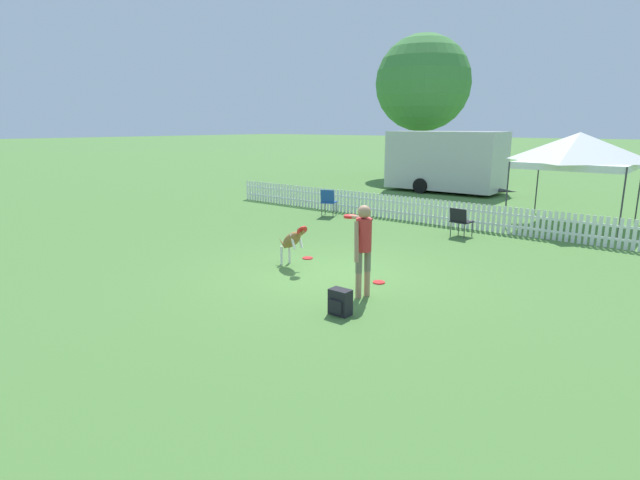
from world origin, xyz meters
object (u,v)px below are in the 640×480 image
handler_person (363,240)px  leaping_dog (292,240)px  folding_chair_center (328,200)px  frisbee_near_dog (308,258)px  frisbee_near_handler (379,282)px  canopy_tent_main (579,150)px  tree_left_grove (423,83)px  backpack_on_grass (340,302)px  folding_chair_blue_left (460,220)px  equipment_trailer (446,160)px

handler_person → leaping_dog: (-2.27, 0.64, -0.45)m
folding_chair_center → frisbee_near_dog: bearing=101.3°
frisbee_near_handler → leaping_dog: bearing=-174.0°
handler_person → folding_chair_center: handler_person is taller
folding_chair_center → canopy_tent_main: 7.86m
frisbee_near_dog → tree_left_grove: tree_left_grove is taller
frisbee_near_dog → backpack_on_grass: 3.58m
folding_chair_center → tree_left_grove: tree_left_grove is taller
backpack_on_grass → folding_chair_blue_left: size_ratio=0.53×
handler_person → leaping_dog: handler_person is taller
backpack_on_grass → folding_chair_blue_left: 6.87m
frisbee_near_dog → canopy_tent_main: 9.31m
canopy_tent_main → equipment_trailer: size_ratio=0.52×
leaping_dog → frisbee_near_handler: 2.19m
canopy_tent_main → folding_chair_center: bearing=-152.2°
handler_person → folding_chair_blue_left: bearing=22.8°
frisbee_near_dog → backpack_on_grass: bearing=-41.0°
leaping_dog → canopy_tent_main: canopy_tent_main is taller
handler_person → backpack_on_grass: bearing=-150.5°
frisbee_near_dog → canopy_tent_main: canopy_tent_main is taller
canopy_tent_main → equipment_trailer: (-6.57, 4.90, -0.85)m
leaping_dog → folding_chair_blue_left: (1.57, 5.19, -0.12)m
folding_chair_center → backpack_on_grass: bearing=107.5°
leaping_dog → tree_left_grove: 20.81m
frisbee_near_dog → frisbee_near_handler: bearing=-12.6°
leaping_dog → equipment_trailer: bearing=-151.8°
leaping_dog → tree_left_grove: (-7.06, 18.99, 4.74)m
folding_chair_center → tree_left_grove: size_ratio=0.11×
handler_person → tree_left_grove: (-9.34, 19.63, 4.29)m
handler_person → tree_left_grove: size_ratio=0.21×
frisbee_near_dog → folding_chair_blue_left: 4.82m
backpack_on_grass → leaping_dog: bearing=147.3°
handler_person → folding_chair_blue_left: handler_person is taller
backpack_on_grass → equipment_trailer: equipment_trailer is taller
frisbee_near_handler → equipment_trailer: size_ratio=0.04×
backpack_on_grass → folding_chair_blue_left: bearing=97.8°
frisbee_near_dog → equipment_trailer: (-2.82, 13.11, 1.43)m
backpack_on_grass → folding_chair_center: folding_chair_center is taller
leaping_dog → backpack_on_grass: bearing=73.2°
handler_person → folding_chair_blue_left: 5.90m
folding_chair_blue_left → folding_chair_center: size_ratio=0.88×
frisbee_near_handler → folding_chair_blue_left: 5.02m
backpack_on_grass → tree_left_grove: tree_left_grove is taller
frisbee_near_dog → equipment_trailer: size_ratio=0.04×
canopy_tent_main → leaping_dog: bearing=-111.7°
handler_person → folding_chair_center: size_ratio=1.82×
frisbee_near_handler → frisbee_near_dog: bearing=167.4°
frisbee_near_handler → canopy_tent_main: size_ratio=0.08×
backpack_on_grass → equipment_trailer: size_ratio=0.07×
frisbee_near_dog → tree_left_grove: 20.23m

